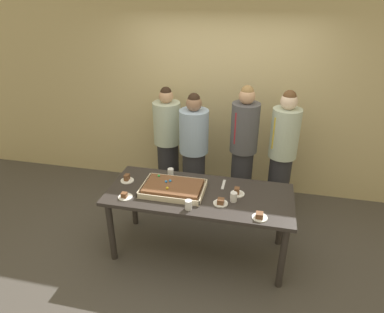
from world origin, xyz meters
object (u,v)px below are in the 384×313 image
object	(u,v)px
person_serving_front	(194,152)
person_green_shirt_behind	(168,142)
person_striped_tie_right	(243,151)
plated_slice_center_front	(260,216)
sheet_cake	(173,188)
plated_slice_far_left	(237,192)
drink_cup_far_end	(234,197)
plated_slice_far_right	(125,196)
person_far_right_suit	(282,154)
party_table	(199,200)
plated_slice_near_left	(221,202)
cake_server_utensil	(223,184)
drink_cup_nearest	(171,173)
drink_cup_middle	(188,205)
plated_slice_near_right	(127,179)

from	to	relation	value
person_serving_front	person_green_shirt_behind	bearing A→B (deg)	-119.94
person_striped_tie_right	plated_slice_center_front	bearing A→B (deg)	47.47
sheet_cake	plated_slice_far_left	size ratio (longest dim) A/B	4.46
plated_slice_center_front	drink_cup_far_end	bearing A→B (deg)	139.53
plated_slice_far_right	person_far_right_suit	distance (m)	2.01
party_table	plated_slice_far_left	world-z (taller)	plated_slice_far_left
plated_slice_near_left	person_serving_front	world-z (taller)	person_serving_front
party_table	sheet_cake	xyz separation A→B (m)	(-0.28, -0.02, 0.13)
person_striped_tie_right	cake_server_utensil	bearing A→B (deg)	22.97
party_table	drink_cup_far_end	bearing A→B (deg)	-11.14
plated_slice_center_front	drink_cup_nearest	bearing A→B (deg)	150.68
plated_slice_far_right	person_serving_front	distance (m)	1.24
person_striped_tie_right	person_far_right_suit	distance (m)	0.49
party_table	plated_slice_center_front	world-z (taller)	plated_slice_center_front
person_striped_tie_right	plated_slice_near_left	bearing A→B (deg)	28.38
plated_slice_far_left	plated_slice_near_left	bearing A→B (deg)	-123.07
person_serving_front	person_far_right_suit	xyz separation A→B (m)	(1.12, 0.08, 0.05)
plated_slice_near_left	person_serving_front	size ratio (longest dim) A/B	0.09
drink_cup_middle	person_serving_front	world-z (taller)	person_serving_front
drink_cup_nearest	plated_slice_near_left	bearing A→B (deg)	-33.67
plated_slice_far_right	drink_cup_far_end	xyz separation A→B (m)	(1.11, 0.18, 0.03)
plated_slice_near_left	drink_cup_far_end	size ratio (longest dim) A/B	1.50
cake_server_utensil	person_striped_tie_right	distance (m)	0.71
plated_slice_near_right	plated_slice_far_left	xyz separation A→B (m)	(1.24, -0.01, -0.00)
plated_slice_near_left	person_serving_front	distance (m)	1.15
drink_cup_middle	person_striped_tie_right	world-z (taller)	person_striped_tie_right
person_striped_tie_right	sheet_cake	bearing A→B (deg)	-0.02
plated_slice_center_front	drink_cup_middle	size ratio (longest dim) A/B	1.50
plated_slice_near_left	plated_slice_center_front	bearing A→B (deg)	-21.34
sheet_cake	person_green_shirt_behind	xyz separation A→B (m)	(-0.40, 1.17, -0.01)
sheet_cake	drink_cup_far_end	xyz separation A→B (m)	(0.65, -0.05, 0.01)
plated_slice_near_right	person_green_shirt_behind	bearing A→B (deg)	81.42
drink_cup_middle	drink_cup_far_end	world-z (taller)	same
sheet_cake	party_table	bearing A→B (deg)	4.15
person_far_right_suit	plated_slice_far_right	bearing A→B (deg)	-3.45
plated_slice_center_front	person_green_shirt_behind	size ratio (longest dim) A/B	0.09
person_green_shirt_behind	plated_slice_near_left	bearing A→B (deg)	16.65
person_far_right_suit	person_striped_tie_right	bearing A→B (deg)	-34.80
drink_cup_far_end	person_green_shirt_behind	xyz separation A→B (m)	(-1.06, 1.22, -0.02)
plated_slice_near_left	cake_server_utensil	world-z (taller)	plated_slice_near_left
plated_slice_near_left	plated_slice_far_left	world-z (taller)	plated_slice_far_left
person_striped_tie_right	person_serving_front	bearing A→B (deg)	-51.89
party_table	person_far_right_suit	distance (m)	1.31
cake_server_utensil	person_striped_tie_right	bearing A→B (deg)	77.80
party_table	plated_slice_far_left	bearing A→B (deg)	9.86
plated_slice_center_front	person_far_right_suit	xyz separation A→B (m)	(0.22, 1.27, 0.07)
plated_slice_far_right	cake_server_utensil	distance (m)	1.08
plated_slice_far_right	drink_cup_far_end	distance (m)	1.12
person_serving_front	person_striped_tie_right	world-z (taller)	person_striped_tie_right
drink_cup_far_end	person_far_right_suit	world-z (taller)	person_far_right_suit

